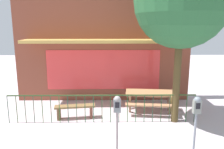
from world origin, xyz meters
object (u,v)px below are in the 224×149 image
picnic_table_left (150,96)px  parking_meter_near (117,109)px  parking_meter_far (197,110)px  patio_bench (75,109)px  street_tree (182,1)px

picnic_table_left → parking_meter_near: 3.17m
parking_meter_near → parking_meter_far: (1.92, -0.17, 0.02)m
patio_bench → street_tree: size_ratio=0.26×
parking_meter_far → street_tree: bearing=87.0°
picnic_table_left → patio_bench: (-2.73, -0.64, -0.26)m
patio_bench → parking_meter_far: size_ratio=0.94×
picnic_table_left → street_tree: (0.69, -0.93, 3.32)m
parking_meter_near → street_tree: bearing=42.8°
parking_meter_far → street_tree: size_ratio=0.28×
patio_bench → street_tree: (3.42, -0.30, 3.58)m
patio_bench → parking_meter_far: (3.31, -2.35, 0.82)m
parking_meter_near → parking_meter_far: bearing=-5.1°
picnic_table_left → street_tree: bearing=-53.5°
parking_meter_near → parking_meter_far: size_ratio=0.98×
street_tree → parking_meter_far: bearing=-93.0°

